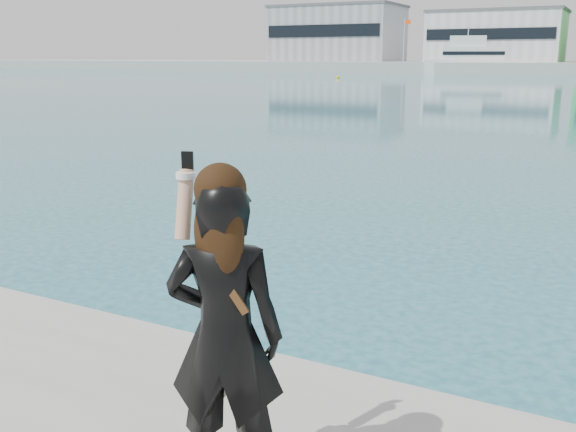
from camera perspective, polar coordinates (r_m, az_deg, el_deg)
name	(u,v)px	position (r m, az deg, el deg)	size (l,w,h in m)	color
warehouse_grey_left	(338,33)	(142.92, 4.43, 15.87)	(26.52, 16.36, 11.50)	gray
warehouse_white	(496,36)	(133.22, 18.03, 14.96)	(24.48, 15.35, 9.50)	silver
flagpole_left	(404,38)	(130.31, 10.32, 15.34)	(1.28, 0.16, 8.00)	silver
motor_yacht	(475,60)	(119.76, 16.32, 13.17)	(18.91, 9.42, 8.51)	white
buoy_far	(338,78)	(93.23, 4.45, 12.11)	(0.50, 0.50, 0.50)	#FCEA0D
woman	(224,327)	(3.36, -5.68, -9.79)	(0.71, 0.59, 1.78)	black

